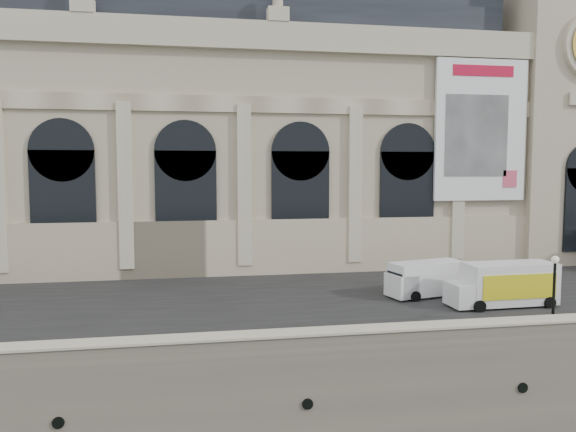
% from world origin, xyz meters
% --- Properties ---
extents(quay, '(160.00, 70.00, 6.00)m').
position_xyz_m(quay, '(0.00, 35.00, 3.00)').
color(quay, gray).
rests_on(quay, ground).
extents(street, '(160.00, 24.00, 0.06)m').
position_xyz_m(street, '(0.00, 14.00, 6.03)').
color(street, '#2D2D2D').
rests_on(street, quay).
extents(parapet, '(160.00, 1.40, 1.21)m').
position_xyz_m(parapet, '(0.00, 0.60, 6.62)').
color(parapet, gray).
rests_on(parapet, quay).
extents(museum, '(69.00, 18.70, 29.10)m').
position_xyz_m(museum, '(-5.98, 30.86, 19.72)').
color(museum, tan).
rests_on(museum, quay).
extents(clock_pavilion, '(13.00, 14.72, 36.70)m').
position_xyz_m(clock_pavilion, '(34.00, 27.93, 23.42)').
color(clock_pavilion, tan).
rests_on(clock_pavilion, quay).
extents(van_c, '(6.20, 3.47, 2.61)m').
position_xyz_m(van_c, '(13.16, 11.50, 7.33)').
color(van_c, white).
rests_on(van_c, quay).
extents(box_truck, '(7.58, 2.86, 3.03)m').
position_xyz_m(box_truck, '(17.49, 7.85, 7.52)').
color(box_truck, silver).
rests_on(box_truck, quay).
extents(lamp_right, '(0.45, 0.45, 4.41)m').
position_xyz_m(lamp_right, '(17.34, 2.31, 8.19)').
color(lamp_right, black).
rests_on(lamp_right, quay).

